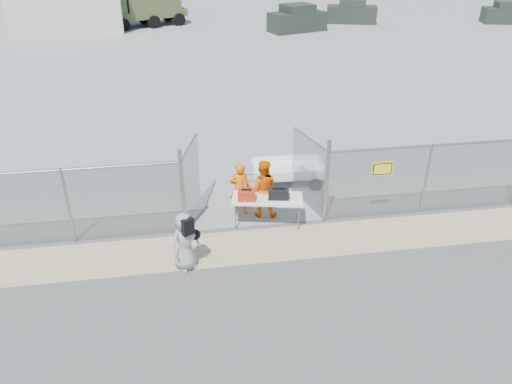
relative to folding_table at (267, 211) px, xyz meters
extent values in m
plane|color=#454545|center=(-0.34, -2.08, -0.42)|extent=(160.00, 160.00, 0.00)
cube|color=gray|center=(-0.34, 39.92, -0.42)|extent=(160.00, 80.00, 0.01)
cube|color=tan|center=(-0.34, -1.08, -0.41)|extent=(44.00, 1.60, 0.01)
cube|color=red|center=(-0.59, -0.02, 0.57)|extent=(0.53, 0.40, 0.30)
cube|color=black|center=(0.31, -0.06, 0.56)|extent=(0.62, 0.43, 0.28)
imported|color=#FF6A05|center=(-0.69, 0.70, 0.39)|extent=(0.60, 0.40, 1.63)
imported|color=#FF6A05|center=(-0.05, 0.48, 0.46)|extent=(1.00, 0.86, 1.77)
imported|color=#9B9B9B|center=(-2.36, -1.74, 0.36)|extent=(0.91, 0.82, 1.56)
camera|label=1|loc=(-2.22, -12.03, 7.25)|focal=35.00mm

